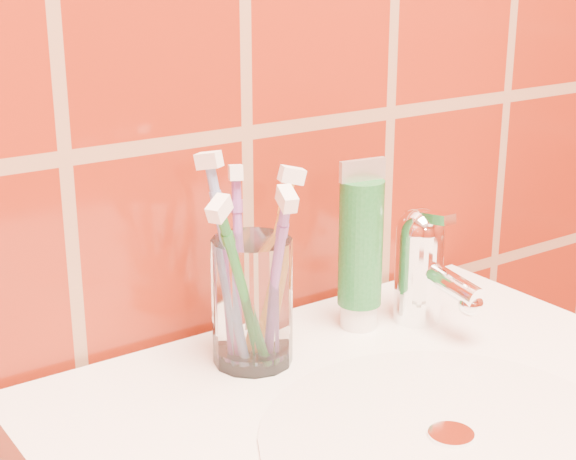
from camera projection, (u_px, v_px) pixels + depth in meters
glass_tumbler at (252, 302)px, 0.79m from camera, size 0.09×0.09×0.12m
toothpaste_tube at (360, 251)px, 0.86m from camera, size 0.05×0.04×0.17m
faucet at (422, 262)px, 0.88m from camera, size 0.05×0.11×0.12m
toothbrush_0 at (242, 288)px, 0.75m from camera, size 0.15×0.13×0.19m
toothbrush_1 at (270, 265)px, 0.80m from camera, size 0.09×0.08×0.19m
toothbrush_2 at (274, 282)px, 0.76m from camera, size 0.08×0.15×0.21m
toothbrush_3 at (229, 262)px, 0.78m from camera, size 0.08×0.10×0.21m
toothbrush_4 at (239, 265)px, 0.80m from camera, size 0.07×0.10×0.19m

